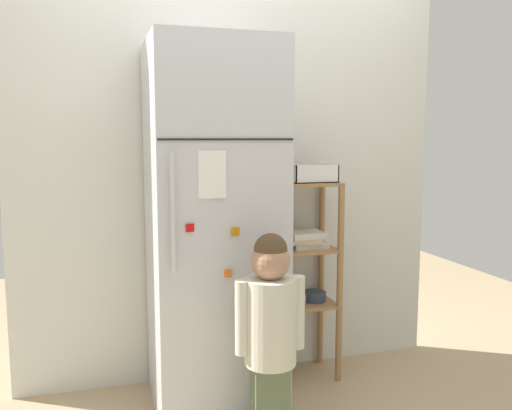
{
  "coord_description": "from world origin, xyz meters",
  "views": [
    {
      "loc": [
        -0.76,
        -2.58,
        1.37
      ],
      "look_at": [
        0.02,
        0.02,
        1.02
      ],
      "focal_mm": 37.75,
      "sensor_mm": 36.0,
      "label": 1
    }
  ],
  "objects_px": {
    "refrigerator": "(213,228)",
    "fruit_bin": "(311,175)",
    "child_standing": "(270,321)",
    "pantry_shelf_unit": "(304,264)"
  },
  "relations": [
    {
      "from": "refrigerator",
      "to": "fruit_bin",
      "type": "bearing_deg",
      "value": 14.63
    },
    {
      "from": "pantry_shelf_unit",
      "to": "fruit_bin",
      "type": "distance_m",
      "value": 0.51
    },
    {
      "from": "child_standing",
      "to": "fruit_bin",
      "type": "xyz_separation_m",
      "value": [
        0.45,
        0.64,
        0.57
      ]
    },
    {
      "from": "child_standing",
      "to": "pantry_shelf_unit",
      "type": "relative_size",
      "value": 0.86
    },
    {
      "from": "child_standing",
      "to": "pantry_shelf_unit",
      "type": "bearing_deg",
      "value": 57.34
    },
    {
      "from": "fruit_bin",
      "to": "child_standing",
      "type": "bearing_deg",
      "value": -124.85
    },
    {
      "from": "pantry_shelf_unit",
      "to": "refrigerator",
      "type": "bearing_deg",
      "value": -163.68
    },
    {
      "from": "refrigerator",
      "to": "fruit_bin",
      "type": "xyz_separation_m",
      "value": [
        0.59,
        0.15,
        0.25
      ]
    },
    {
      "from": "refrigerator",
      "to": "child_standing",
      "type": "bearing_deg",
      "value": -74.21
    },
    {
      "from": "pantry_shelf_unit",
      "to": "fruit_bin",
      "type": "xyz_separation_m",
      "value": [
        0.03,
        -0.01,
        0.51
      ]
    }
  ]
}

